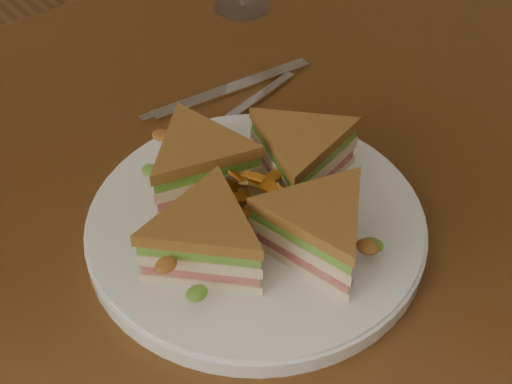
# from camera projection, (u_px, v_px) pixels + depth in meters

# --- Properties ---
(table) EXTENTS (1.20, 0.80, 0.75)m
(table) POSITION_uv_depth(u_px,v_px,m) (196.00, 257.00, 0.76)
(table) COLOR #3B200D
(table) RESTS_ON ground
(plate) EXTENTS (0.31, 0.31, 0.02)m
(plate) POSITION_uv_depth(u_px,v_px,m) (256.00, 225.00, 0.65)
(plate) COLOR white
(plate) RESTS_ON table
(sandwich_wedges) EXTENTS (0.27, 0.27, 0.06)m
(sandwich_wedges) POSITION_uv_depth(u_px,v_px,m) (256.00, 196.00, 0.62)
(sandwich_wedges) COLOR beige
(sandwich_wedges) RESTS_ON plate
(crisps_mound) EXTENTS (0.09, 0.09, 0.05)m
(crisps_mound) POSITION_uv_depth(u_px,v_px,m) (256.00, 199.00, 0.62)
(crisps_mound) COLOR orange
(crisps_mound) RESTS_ON plate
(spoon) EXTENTS (0.18, 0.05, 0.01)m
(spoon) POSITION_uv_depth(u_px,v_px,m) (211.00, 130.00, 0.75)
(spoon) COLOR silver
(spoon) RESTS_ON table
(knife) EXTENTS (0.21, 0.04, 0.00)m
(knife) POSITION_uv_depth(u_px,v_px,m) (222.00, 93.00, 0.80)
(knife) COLOR silver
(knife) RESTS_ON table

